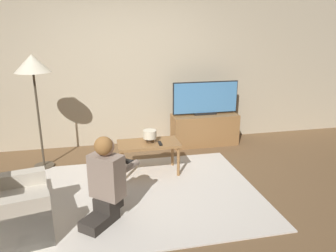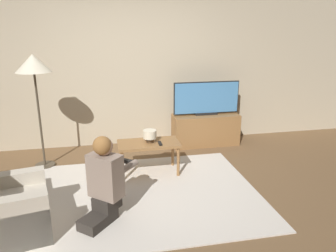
% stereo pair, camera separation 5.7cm
% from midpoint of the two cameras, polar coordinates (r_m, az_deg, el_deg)
% --- Properties ---
extents(ground_plane, '(10.00, 10.00, 0.00)m').
position_cam_midpoint_polar(ground_plane, '(4.07, -4.12, -11.85)').
color(ground_plane, brown).
extents(wall_back, '(10.00, 0.06, 2.60)m').
position_cam_midpoint_polar(wall_back, '(5.53, -7.38, 10.00)').
color(wall_back, beige).
rests_on(wall_back, ground_plane).
extents(rug, '(2.70, 2.15, 0.02)m').
position_cam_midpoint_polar(rug, '(4.07, -4.12, -11.75)').
color(rug, silver).
rests_on(rug, ground_plane).
extents(tv_stand, '(1.12, 0.39, 0.53)m').
position_cam_midpoint_polar(tv_stand, '(5.64, 6.09, -0.61)').
color(tv_stand, olive).
rests_on(tv_stand, ground_plane).
extents(tv, '(1.12, 0.08, 0.56)m').
position_cam_midpoint_polar(tv, '(5.50, 6.25, 4.86)').
color(tv, black).
rests_on(tv, tv_stand).
extents(coffee_table, '(0.83, 0.43, 0.46)m').
position_cam_midpoint_polar(coffee_table, '(4.45, -3.75, -3.59)').
color(coffee_table, olive).
rests_on(coffee_table, ground_plane).
extents(floor_lamp, '(0.48, 0.48, 1.61)m').
position_cam_midpoint_polar(floor_lamp, '(4.78, -22.80, 9.11)').
color(floor_lamp, '#4C4233').
rests_on(floor_lamp, ground_plane).
extents(armchair, '(0.89, 0.85, 0.89)m').
position_cam_midpoint_polar(armchair, '(3.58, -27.36, -13.07)').
color(armchair, beige).
rests_on(armchair, ground_plane).
extents(person_kneeling, '(0.68, 0.73, 0.91)m').
position_cam_midpoint_polar(person_kneeling, '(3.45, -11.19, -9.10)').
color(person_kneeling, '#332D28').
rests_on(person_kneeling, rug).
extents(table_lamp, '(0.18, 0.18, 0.17)m').
position_cam_midpoint_polar(table_lamp, '(4.41, -3.56, -1.59)').
color(table_lamp, '#4C3823').
rests_on(table_lamp, coffee_table).
extents(remote, '(0.04, 0.15, 0.02)m').
position_cam_midpoint_polar(remote, '(4.37, -1.77, -3.03)').
color(remote, black).
rests_on(remote, coffee_table).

